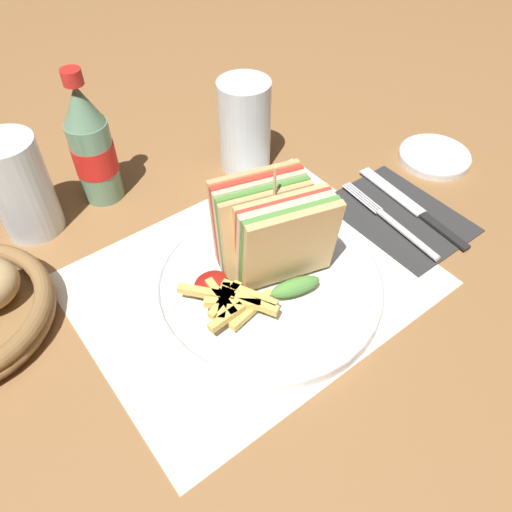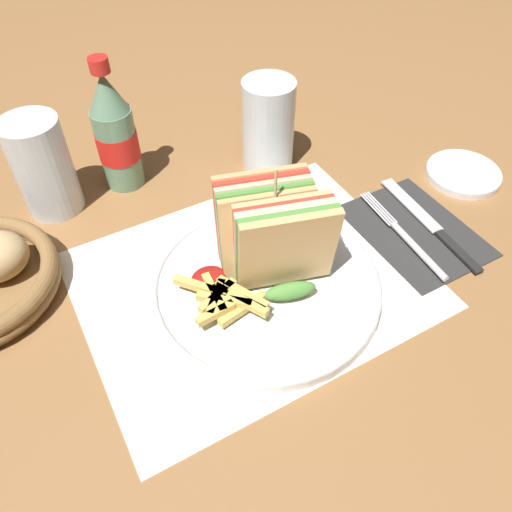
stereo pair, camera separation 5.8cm
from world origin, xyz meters
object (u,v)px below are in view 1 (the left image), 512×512
at_px(coke_bottle_near, 92,147).
at_px(club_sandwich, 273,232).
at_px(side_saucer, 435,156).
at_px(plate_main, 266,283).
at_px(fork, 398,226).
at_px(glass_near, 245,131).
at_px(glass_far, 22,193).
at_px(knife, 413,207).

bearing_deg(coke_bottle_near, club_sandwich, -70.40).
relative_size(coke_bottle_near, side_saucer, 1.72).
bearing_deg(plate_main, fork, -8.08).
xyz_separation_m(fork, coke_bottle_near, (-0.28, 0.31, 0.07)).
xyz_separation_m(plate_main, club_sandwich, (0.02, 0.01, 0.06)).
xyz_separation_m(club_sandwich, side_saucer, (0.35, 0.03, -0.07)).
distance_m(coke_bottle_near, side_saucer, 0.51).
height_order(glass_near, side_saucer, glass_near).
distance_m(coke_bottle_near, glass_far, 0.11).
distance_m(club_sandwich, glass_far, 0.33).
distance_m(club_sandwich, glass_near, 0.23).
relative_size(plate_main, side_saucer, 2.50).
bearing_deg(glass_far, coke_bottle_near, 3.23).
bearing_deg(coke_bottle_near, knife, -42.11).
bearing_deg(club_sandwich, coke_bottle_near, 109.60).
height_order(plate_main, coke_bottle_near, coke_bottle_near).
relative_size(fork, knife, 0.89).
bearing_deg(fork, knife, 21.15).
relative_size(club_sandwich, glass_near, 1.07).
relative_size(coke_bottle_near, glass_far, 1.40).
relative_size(knife, glass_far, 1.47).
distance_m(club_sandwich, side_saucer, 0.36).
bearing_deg(glass_far, club_sandwich, -52.75).
bearing_deg(club_sandwich, fork, -12.88).
height_order(glass_far, side_saucer, glass_far).
bearing_deg(glass_far, knife, -33.90).
xyz_separation_m(coke_bottle_near, side_saucer, (0.45, -0.24, -0.07)).
relative_size(fork, coke_bottle_near, 0.94).
bearing_deg(glass_near, coke_bottle_near, 162.25).
bearing_deg(club_sandwich, plate_main, -146.52).
xyz_separation_m(plate_main, fork, (0.20, -0.03, -0.00)).
xyz_separation_m(fork, knife, (0.05, 0.01, -0.00)).
bearing_deg(plate_main, side_saucer, 6.80).
bearing_deg(knife, plate_main, -178.77).
distance_m(knife, coke_bottle_near, 0.45).
xyz_separation_m(knife, coke_bottle_near, (-0.33, 0.30, 0.08)).
xyz_separation_m(glass_near, glass_far, (-0.31, 0.06, 0.00)).
distance_m(plate_main, knife, 0.25).
height_order(club_sandwich, side_saucer, club_sandwich).
height_order(fork, glass_near, glass_near).
distance_m(fork, side_saucer, 0.18).
bearing_deg(glass_near, plate_main, -120.98).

